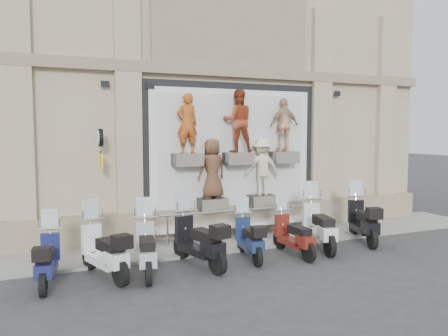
% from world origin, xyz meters
% --- Properties ---
extents(ground, '(90.00, 90.00, 0.00)m').
position_xyz_m(ground, '(0.00, 0.00, 0.00)').
color(ground, '#303033').
rests_on(ground, ground).
extents(sidewalk, '(16.00, 2.20, 0.08)m').
position_xyz_m(sidewalk, '(0.00, 2.10, 0.04)').
color(sidewalk, '#9A9791').
rests_on(sidewalk, ground).
extents(building, '(14.00, 8.60, 12.00)m').
position_xyz_m(building, '(0.00, 7.00, 6.00)').
color(building, tan).
rests_on(building, ground).
extents(shop_vitrine, '(5.60, 0.88, 4.30)m').
position_xyz_m(shop_vitrine, '(0.07, 2.74, 2.42)').
color(shop_vitrine, black).
rests_on(shop_vitrine, ground).
extents(guard_rail, '(5.06, 0.10, 0.93)m').
position_xyz_m(guard_rail, '(0.00, 2.00, 0.47)').
color(guard_rail, '#9EA0A5').
rests_on(guard_rail, ground).
extents(clock_sign_bracket, '(0.10, 0.80, 1.02)m').
position_xyz_m(clock_sign_bracket, '(-3.90, 2.47, 2.80)').
color(clock_sign_bracket, black).
rests_on(clock_sign_bracket, ground).
extents(scooter_a, '(0.76, 1.85, 1.46)m').
position_xyz_m(scooter_a, '(-5.25, 0.33, 0.73)').
color(scooter_a, '#161A4F').
rests_on(scooter_a, ground).
extents(scooter_b, '(1.18, 2.07, 1.62)m').
position_xyz_m(scooter_b, '(-4.14, 0.36, 0.81)').
color(scooter_b, white).
rests_on(scooter_b, ground).
extents(scooter_c, '(0.91, 2.05, 1.61)m').
position_xyz_m(scooter_c, '(-3.26, 0.21, 0.80)').
color(scooter_c, '#9DA3AA').
rests_on(scooter_c, ground).
extents(scooter_d, '(1.08, 2.15, 1.68)m').
position_xyz_m(scooter_d, '(-2.03, 0.33, 0.84)').
color(scooter_d, black).
rests_on(scooter_d, ground).
extents(scooter_e, '(0.77, 1.84, 1.44)m').
position_xyz_m(scooter_e, '(-0.68, 0.42, 0.72)').
color(scooter_e, '#16234D').
rests_on(scooter_e, ground).
extents(scooter_f, '(0.57, 1.82, 1.47)m').
position_xyz_m(scooter_f, '(0.48, 0.26, 0.74)').
color(scooter_f, maroon).
rests_on(scooter_f, ground).
extents(scooter_g, '(1.15, 2.23, 1.74)m').
position_xyz_m(scooter_g, '(1.42, 0.52, 0.87)').
color(scooter_g, silver).
rests_on(scooter_g, ground).
extents(scooter_h, '(1.33, 2.16, 1.69)m').
position_xyz_m(scooter_h, '(2.99, 0.66, 0.85)').
color(scooter_h, black).
rests_on(scooter_h, ground).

